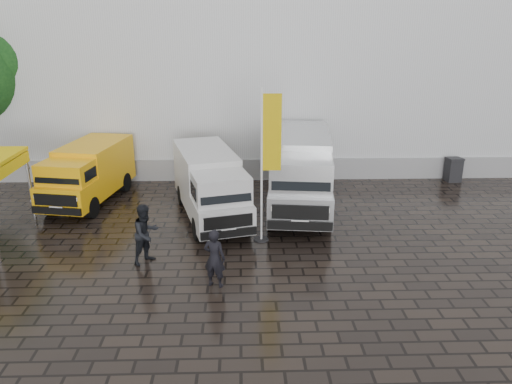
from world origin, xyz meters
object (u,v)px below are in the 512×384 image
Objects in this scene: wheelie_bin at (453,169)px; van_silver at (300,173)px; van_white at (210,187)px; person_tent at (146,234)px; person_front at (215,258)px; van_yellow at (88,175)px; flagpole at (267,158)px.

van_silver is at bearing -161.15° from wheelie_bin.
van_white reaches higher than person_tent.
person_front is (0.40, -5.16, -0.38)m from van_white.
flagpole is (7.11, -3.99, 1.75)m from van_yellow.
person_tent is at bearing -153.36° from wheelie_bin.
van_white is 3.62m from van_silver.
van_white is 1.10× the size of flagpole.
wheelie_bin is at bearing 35.09° from flagpole.
flagpole is 3.00× the size of person_front.
van_white is at bearing -9.78° from van_yellow.
person_tent is at bearing -158.28° from flagpole.
van_white is 4.03m from person_tent.
wheelie_bin is 15.04m from person_tent.
person_tent is at bearing -130.90° from van_white.
van_yellow reaches higher than wheelie_bin.
flagpole reaches higher than person_front.
van_white is 5.16× the size of wheelie_bin.
flagpole is at bearing -28.04° from person_tent.
van_silver is 1.28× the size of flagpole.
van_yellow reaches higher than person_front.
van_silver is 8.30m from wheelie_bin.
van_white is at bearing 14.11° from person_tent.
person_tent is (-5.26, -4.54, -0.50)m from van_silver.
van_silver reaches higher than wheelie_bin.
flagpole is at bearing -60.81° from van_white.
van_silver is at bearing 4.19° from van_yellow.
wheelie_bin is (9.02, 6.34, -2.36)m from flagpole.
van_yellow is 0.76× the size of van_silver.
wheelie_bin is at bearing 30.14° from van_silver.
van_white is 3.03× the size of person_tent.
van_white is 0.86× the size of van_silver.
flagpole is 11.28m from wheelie_bin.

